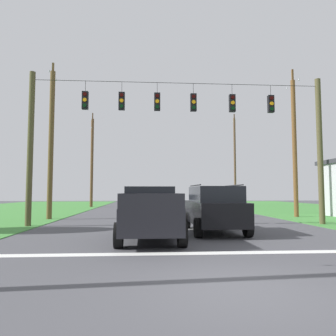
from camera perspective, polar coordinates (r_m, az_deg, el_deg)
name	(u,v)px	position (r m, az deg, el deg)	size (l,w,h in m)	color
ground_plane	(241,290)	(6.34, 12.67, -20.09)	(120.00, 120.00, 0.00)	#47474C
stop_bar_stripe	(205,253)	(9.63, 6.56, -14.61)	(13.39, 0.45, 0.01)	white
lane_dash_0	(182,229)	(15.51, 2.43, -10.68)	(0.15, 2.50, 0.01)	white
lane_dash_1	(171,218)	(21.88, 0.53, -8.80)	(0.15, 2.50, 0.01)	white
lane_dash_2	(165,212)	(28.96, -0.59, -7.69)	(0.15, 2.50, 0.01)	white
lane_dash_3	(161,208)	(34.83, -1.17, -7.11)	(0.15, 2.50, 0.01)	white
overhead_signal_span	(179,137)	(17.40, 1.96, 5.39)	(15.78, 0.31, 8.03)	#4E492B
pickup_truck	(150,213)	(12.29, -3.25, -7.85)	(2.30, 5.41, 1.95)	black
suv_black	(214,208)	(14.37, 8.09, -6.92)	(2.22, 4.81, 2.05)	black
distant_car_crossing_white	(146,202)	(30.56, -3.80, -6.03)	(2.17, 4.37, 1.52)	silver
utility_pole_mid_right	(294,145)	(24.68, 21.30, 3.72)	(0.31, 1.99, 10.54)	brown
utility_pole_far_right	(235,160)	(40.59, 11.65, 1.31)	(0.26, 1.57, 11.38)	brown
utility_pole_mid_left	(51,142)	(22.50, -19.83, 4.26)	(0.33, 1.64, 10.28)	brown
utility_pole_far_left	(92,161)	(39.30, -13.20, 1.26)	(0.33, 1.88, 11.14)	brown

